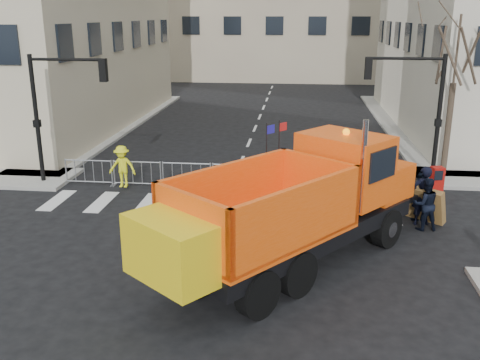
# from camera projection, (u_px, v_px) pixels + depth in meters

# --- Properties ---
(ground) EXTENTS (120.00, 120.00, 0.00)m
(ground) POSITION_uv_depth(u_px,v_px,m) (195.00, 274.00, 14.84)
(ground) COLOR black
(ground) RESTS_ON ground
(sidewalk_back) EXTENTS (64.00, 5.00, 0.15)m
(sidewalk_back) POSITION_uv_depth(u_px,v_px,m) (233.00, 181.00, 22.89)
(sidewalk_back) COLOR gray
(sidewalk_back) RESTS_ON ground
(traffic_light_left) EXTENTS (0.18, 0.18, 5.40)m
(traffic_light_left) POSITION_uv_depth(u_px,v_px,m) (37.00, 121.00, 22.00)
(traffic_light_left) COLOR black
(traffic_light_left) RESTS_ON ground
(traffic_light_right) EXTENTS (0.18, 0.18, 5.40)m
(traffic_light_right) POSITION_uv_depth(u_px,v_px,m) (438.00, 120.00, 22.16)
(traffic_light_right) COLOR black
(traffic_light_right) RESTS_ON ground
(crowd_barriers) EXTENTS (12.60, 0.60, 1.10)m
(crowd_barriers) POSITION_uv_depth(u_px,v_px,m) (212.00, 176.00, 21.97)
(crowd_barriers) COLOR #9EA0A5
(crowd_barriers) RESTS_ON ground
(street_tree) EXTENTS (3.00, 3.00, 7.50)m
(street_tree) POSITION_uv_depth(u_px,v_px,m) (452.00, 92.00, 22.72)
(street_tree) COLOR #382B21
(street_tree) RESTS_ON ground
(plow_truck) EXTENTS (9.06, 10.23, 4.21)m
(plow_truck) POSITION_uv_depth(u_px,v_px,m) (294.00, 205.00, 14.78)
(plow_truck) COLOR black
(plow_truck) RESTS_ON ground
(cop_a) EXTENTS (0.83, 0.62, 2.07)m
(cop_a) POSITION_uv_depth(u_px,v_px,m) (423.00, 196.00, 18.08)
(cop_a) COLOR black
(cop_a) RESTS_ON ground
(cop_b) EXTENTS (0.96, 0.80, 1.79)m
(cop_b) POSITION_uv_depth(u_px,v_px,m) (425.00, 204.00, 17.69)
(cop_b) COLOR black
(cop_b) RESTS_ON ground
(cop_c) EXTENTS (0.77, 1.09, 1.71)m
(cop_c) POSITION_uv_depth(u_px,v_px,m) (419.00, 196.00, 18.58)
(cop_c) COLOR black
(cop_c) RESTS_ON ground
(worker) EXTENTS (1.16, 0.72, 1.72)m
(worker) POSITION_uv_depth(u_px,v_px,m) (122.00, 166.00, 21.63)
(worker) COLOR yellow
(worker) RESTS_ON sidewalk_back
(newspaper_box) EXTENTS (0.53, 0.49, 1.10)m
(newspaper_box) POSITION_uv_depth(u_px,v_px,m) (437.00, 181.00, 20.84)
(newspaper_box) COLOR #AA110D
(newspaper_box) RESTS_ON sidewalk_back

